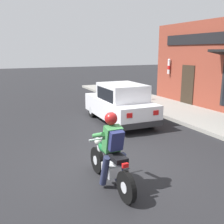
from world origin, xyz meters
TOP-DOWN VIEW (x-y plane):
  - ground_plane at (0.00, 0.00)m, footprint 80.00×80.00m
  - sidewalk_curb at (5.27, 3.00)m, footprint 2.60×22.00m
  - motorcycle_with_rider at (-0.49, -0.98)m, footprint 0.56×2.02m
  - car_hatchback at (1.99, 3.47)m, footprint 1.74×3.82m
  - fire_hydrant at (5.04, 6.65)m, footprint 0.36×0.24m

SIDE VIEW (x-z plane):
  - ground_plane at x=0.00m, z-range 0.00..0.00m
  - sidewalk_curb at x=5.27m, z-range 0.00..0.14m
  - fire_hydrant at x=5.04m, z-range 0.13..1.01m
  - motorcycle_with_rider at x=-0.49m, z-range -0.13..1.49m
  - car_hatchback at x=1.99m, z-range -0.02..1.55m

